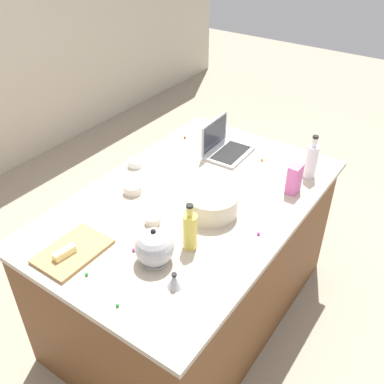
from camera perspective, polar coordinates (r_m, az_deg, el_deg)
name	(u,v)px	position (r m, az deg, el deg)	size (l,w,h in m)	color
ground_plane	(192,308)	(3.01, 0.00, -14.98)	(12.00, 12.00, 0.00)	gray
island_counter	(192,259)	(2.67, 0.00, -8.77)	(1.77, 1.14, 0.90)	brown
laptop	(224,147)	(2.80, 4.28, 5.97)	(0.32, 0.24, 0.22)	#B7B7BC
mixing_bowl_large	(212,203)	(2.25, 2.60, -1.42)	(0.28, 0.28, 0.12)	beige
bottle_oil	(190,231)	(2.02, -0.27, -5.11)	(0.07, 0.07, 0.25)	#DBC64C
bottle_vinegar	(311,161)	(2.62, 15.45, 4.02)	(0.07, 0.07, 0.27)	white
kettle	(154,248)	(1.97, -4.97, -7.30)	(0.21, 0.18, 0.20)	#ADADB2
cutting_board	(73,251)	(2.13, -15.41, -7.55)	(0.33, 0.23, 0.02)	#AD7F4C
butter_stick_left	(64,253)	(2.09, -16.46, -7.67)	(0.11, 0.04, 0.04)	#F4E58C
ramekin_small	(132,189)	(2.45, -7.84, 0.42)	(0.10, 0.10, 0.05)	beige
ramekin_medium	(153,220)	(2.22, -5.17, -3.68)	(0.08, 0.08, 0.04)	beige
ramekin_wide	(135,163)	(2.69, -7.54, 3.77)	(0.09, 0.09, 0.04)	white
kitchen_timer	(174,281)	(1.88, -2.35, -11.60)	(0.07, 0.07, 0.08)	#B2B2B7
candy_bag	(294,179)	(2.47, 13.32, 1.67)	(0.09, 0.06, 0.17)	pink
candy_0	(117,305)	(1.86, -9.79, -14.49)	(0.02, 0.02, 0.02)	green
candy_1	(262,160)	(2.76, 9.19, 4.20)	(0.02, 0.02, 0.02)	orange
candy_2	(185,137)	(2.99, -0.96, 7.21)	(0.02, 0.02, 0.02)	red
candy_3	(134,250)	(2.08, -7.69, -7.56)	(0.02, 0.02, 0.02)	#CC3399
candy_4	(229,161)	(2.72, 4.95, 4.06)	(0.02, 0.02, 0.02)	red
candy_5	(258,234)	(2.17, 8.75, -5.45)	(0.02, 0.02, 0.02)	#CC3399
candy_6	(87,274)	(2.00, -13.72, -10.47)	(0.02, 0.02, 0.02)	green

